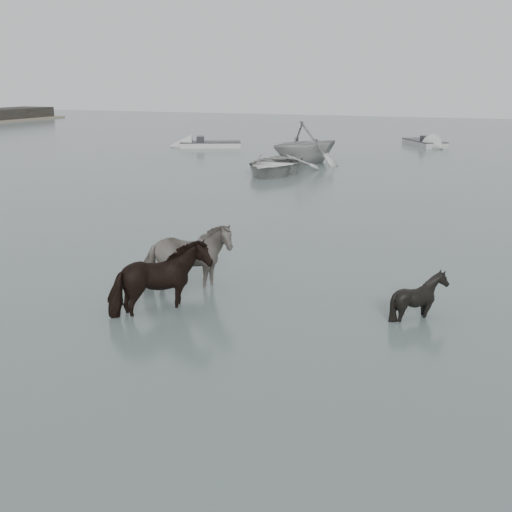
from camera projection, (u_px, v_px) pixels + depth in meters
name	position (u px, v px, depth m)	size (l,w,h in m)	color
ground	(301.00, 308.00, 12.99)	(140.00, 140.00, 0.00)	#4D5B58
pony_pinto	(186.00, 251.00, 14.02)	(0.92, 2.02, 1.70)	black
pony_dark	(161.00, 272.00, 12.52)	(1.67, 1.43, 1.69)	black
pony_black	(420.00, 289.00, 12.36)	(0.94, 1.05, 1.16)	black
rowboat_lead	(275.00, 162.00, 31.55)	(3.73, 5.22, 1.08)	#B7B8B3
rowboat_trail	(306.00, 141.00, 34.99)	(3.98, 4.61, 2.43)	#A6A9A6
skiff_outer	(211.00, 142.00, 43.56)	(5.66, 1.60, 0.75)	#B6B6B1
skiff_mid	(425.00, 140.00, 44.63)	(5.73, 1.60, 0.75)	#A5A7A5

